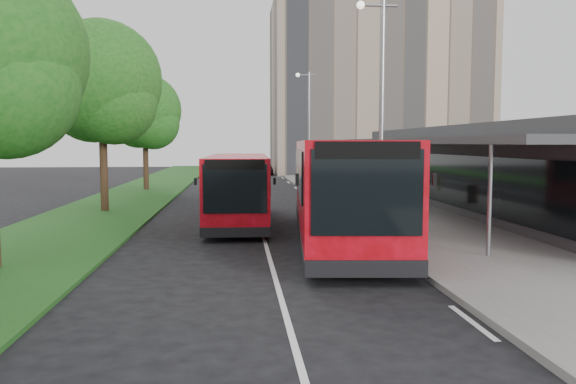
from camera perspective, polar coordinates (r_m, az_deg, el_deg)
The scene contains 17 objects.
ground at distance 17.80m, azimuth -2.28°, elevation -5.40°, with size 120.00×120.00×0.00m, color black.
pavement at distance 38.24m, azimuth 5.18°, elevation 0.28°, with size 5.00×80.00×0.15m, color slate.
grass_verge at distance 38.11m, azimuth -14.42°, elevation 0.08°, with size 5.00×80.00×0.10m, color #1A4B18.
lane_centre_line at distance 32.65m, azimuth -3.63°, elevation -0.64°, with size 0.12×70.00×0.01m, color silver.
kerb_dashes at distance 36.86m, azimuth 1.33°, elevation 0.01°, with size 0.12×56.00×0.01m.
office_block at distance 61.59m, azimuth 8.95°, elevation 10.33°, with size 22.00×12.00×18.00m, color tan.
station_building at distance 28.08m, azimuth 19.53°, elevation 2.33°, with size 7.70×26.00×4.00m.
tree_mid at distance 27.35m, azimuth -18.42°, elevation 9.93°, with size 5.47×5.47×8.79m.
tree_far at distance 39.06m, azimuth -14.35°, elevation 7.54°, with size 4.86×4.86×7.82m.
lamp_post_near at distance 20.17m, azimuth 9.29°, elevation 9.22°, with size 1.44×0.28×8.00m.
lamp_post_far at distance 39.83m, azimuth 2.02°, elevation 7.16°, with size 1.44×0.28×8.00m.
bus_main at distance 18.10m, azimuth 5.49°, elevation 0.12°, with size 3.96×11.76×3.27m.
bus_second at distance 22.66m, azimuth -5.06°, elevation 0.37°, with size 2.69×9.65×2.71m.
litter_bin at distance 28.59m, azimuth 8.20°, elevation -0.26°, with size 0.52×0.52×0.93m, color #3D2419.
bollard at distance 35.65m, azimuth 3.93°, elevation 0.83°, with size 0.15×0.15×0.96m, color yellow.
car_near at distance 56.26m, azimuth -2.26°, elevation 2.28°, with size 1.30×3.22×1.10m, color #54180C.
car_far at distance 62.68m, azimuth -5.19°, elevation 2.64°, with size 1.39×3.99×1.31m, color navy.
Camera 1 is at (-0.89, -17.48, 3.21)m, focal length 35.00 mm.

